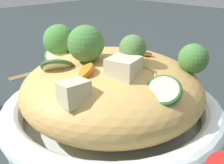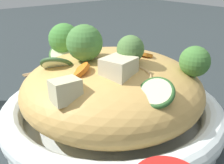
% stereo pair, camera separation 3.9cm
% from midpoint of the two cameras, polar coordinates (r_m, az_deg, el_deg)
% --- Properties ---
extents(ground_plane, '(3.00, 3.00, 0.00)m').
position_cam_midpoint_polar(ground_plane, '(0.43, 2.64, -10.59)').
color(ground_plane, '#2A3234').
extents(serving_bowl, '(0.33, 0.33, 0.06)m').
position_cam_midpoint_polar(serving_bowl, '(0.42, 2.71, -7.16)').
color(serving_bowl, white).
rests_on(serving_bowl, ground_plane).
extents(noodle_heap, '(0.26, 0.26, 0.10)m').
position_cam_midpoint_polar(noodle_heap, '(0.39, 2.83, -1.43)').
color(noodle_heap, tan).
rests_on(noodle_heap, serving_bowl).
extents(broccoli_florets, '(0.17, 0.24, 0.08)m').
position_cam_midpoint_polar(broccoli_florets, '(0.38, 0.74, 7.45)').
color(broccoli_florets, '#92B973').
rests_on(broccoli_florets, serving_bowl).
extents(carrot_coins, '(0.13, 0.15, 0.03)m').
position_cam_midpoint_polar(carrot_coins, '(0.38, 0.48, 4.70)').
color(carrot_coins, orange).
rests_on(carrot_coins, serving_bowl).
extents(zucchini_slices, '(0.11, 0.24, 0.04)m').
position_cam_midpoint_polar(zucchini_slices, '(0.36, -1.89, 2.61)').
color(zucchini_slices, beige).
rests_on(zucchini_slices, serving_bowl).
extents(chicken_chunks, '(0.11, 0.05, 0.04)m').
position_cam_midpoint_polar(chicken_chunks, '(0.31, 0.73, 1.04)').
color(chicken_chunks, beige).
rests_on(chicken_chunks, serving_bowl).
extents(chopsticks_pair, '(0.21, 0.03, 0.01)m').
position_cam_midpoint_polar(chopsticks_pair, '(0.71, -8.74, 3.33)').
color(chopsticks_pair, tan).
rests_on(chopsticks_pair, ground_plane).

